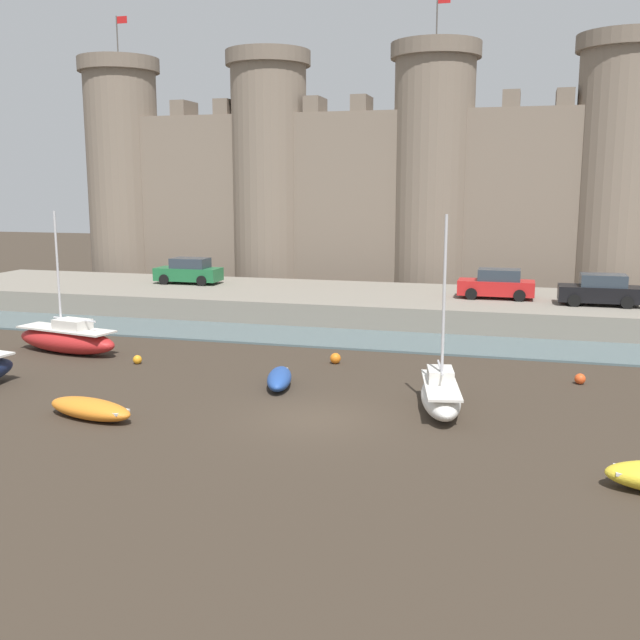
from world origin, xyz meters
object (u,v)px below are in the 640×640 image
(rowboat_foreground_centre, at_px, (279,378))
(car_quay_east, at_px, (189,271))
(rowboat_near_channel_left, at_px, (90,408))
(car_quay_centre_west, at_px, (600,290))
(car_quay_west, at_px, (497,284))
(sailboat_midflat_centre, at_px, (441,394))
(sailboat_near_channel_right, at_px, (67,339))
(mooring_buoy_near_shore, at_px, (335,358))
(mooring_buoy_off_centre, at_px, (137,360))
(mooring_buoy_near_channel, at_px, (580,379))

(rowboat_foreground_centre, relative_size, car_quay_east, 0.72)
(rowboat_near_channel_left, xyz_separation_m, car_quay_centre_west, (17.21, 20.35, 1.72))
(car_quay_west, relative_size, car_quay_east, 1.00)
(rowboat_near_channel_left, relative_size, car_quay_east, 0.85)
(sailboat_midflat_centre, relative_size, sailboat_near_channel_right, 1.03)
(sailboat_near_channel_right, xyz_separation_m, mooring_buoy_near_shore, (12.15, 1.19, -0.42))
(sailboat_midflat_centre, bearing_deg, rowboat_near_channel_left, -160.51)
(mooring_buoy_off_centre, relative_size, car_quay_east, 0.09)
(rowboat_near_channel_left, distance_m, mooring_buoy_off_centre, 7.50)
(mooring_buoy_near_shore, bearing_deg, car_quay_west, 62.86)
(mooring_buoy_off_centre, height_order, mooring_buoy_near_channel, mooring_buoy_near_channel)
(car_quay_west, bearing_deg, sailboat_near_channel_right, -144.29)
(rowboat_near_channel_left, height_order, car_quay_west, car_quay_west)
(sailboat_near_channel_right, relative_size, car_quay_east, 1.54)
(car_quay_centre_west, bearing_deg, rowboat_near_channel_left, -130.22)
(sailboat_near_channel_right, bearing_deg, car_quay_east, 92.90)
(rowboat_foreground_centre, height_order, mooring_buoy_off_centre, rowboat_foreground_centre)
(rowboat_near_channel_left, height_order, mooring_buoy_off_centre, rowboat_near_channel_left)
(rowboat_foreground_centre, distance_m, mooring_buoy_near_channel, 11.42)
(rowboat_near_channel_left, bearing_deg, car_quay_centre_west, 49.78)
(rowboat_near_channel_left, bearing_deg, rowboat_foreground_centre, 48.04)
(sailboat_near_channel_right, distance_m, mooring_buoy_near_channel, 21.94)
(sailboat_near_channel_right, relative_size, car_quay_centre_west, 1.54)
(sailboat_midflat_centre, height_order, car_quay_east, sailboat_midflat_centre)
(car_quay_east, bearing_deg, car_quay_centre_west, -5.31)
(sailboat_midflat_centre, bearing_deg, mooring_buoy_near_shore, 132.04)
(mooring_buoy_off_centre, bearing_deg, rowboat_near_channel_left, -72.54)
(sailboat_midflat_centre, xyz_separation_m, mooring_buoy_off_centre, (-13.09, 3.31, -0.39))
(rowboat_near_channel_left, bearing_deg, car_quay_east, 107.35)
(car_quay_west, bearing_deg, car_quay_centre_west, -10.84)
(car_quay_centre_west, height_order, car_quay_west, same)
(mooring_buoy_near_channel, xyz_separation_m, car_quay_west, (-3.65, 12.69, 1.86))
(rowboat_near_channel_left, bearing_deg, mooring_buoy_off_centre, 107.46)
(car_quay_west, bearing_deg, mooring_buoy_near_channel, -73.95)
(rowboat_foreground_centre, distance_m, car_quay_west, 17.76)
(rowboat_near_channel_left, height_order, mooring_buoy_near_channel, rowboat_near_channel_left)
(sailboat_midflat_centre, distance_m, mooring_buoy_near_channel, 6.78)
(sailboat_midflat_centre, height_order, car_quay_centre_west, sailboat_midflat_centre)
(mooring_buoy_near_shore, distance_m, car_quay_east, 18.53)
(sailboat_midflat_centre, bearing_deg, car_quay_west, 86.42)
(rowboat_foreground_centre, relative_size, sailboat_midflat_centre, 0.45)
(rowboat_foreground_centre, xyz_separation_m, mooring_buoy_near_shore, (1.11, 4.18, -0.12))
(sailboat_midflat_centre, xyz_separation_m, mooring_buoy_near_shore, (-5.03, 5.58, -0.35))
(mooring_buoy_off_centre, distance_m, mooring_buoy_near_channel, 17.91)
(rowboat_foreground_centre, xyz_separation_m, car_quay_centre_west, (12.51, 15.12, 1.72))
(mooring_buoy_off_centre, relative_size, car_quay_centre_west, 0.09)
(car_quay_east, bearing_deg, car_quay_west, -3.76)
(sailboat_midflat_centre, xyz_separation_m, sailboat_near_channel_right, (-17.18, 4.39, 0.07))
(rowboat_near_channel_left, relative_size, car_quay_centre_west, 0.85)
(mooring_buoy_near_shore, height_order, car_quay_centre_west, car_quay_centre_west)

